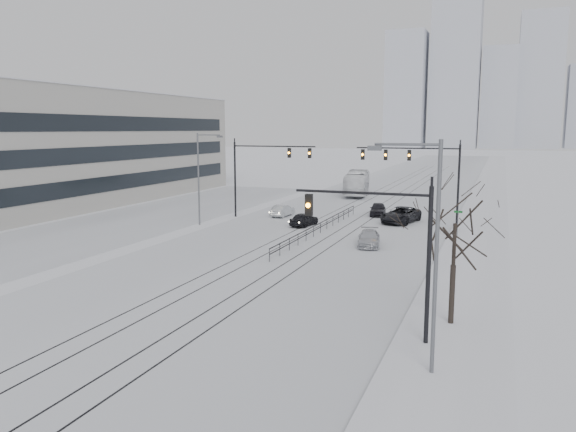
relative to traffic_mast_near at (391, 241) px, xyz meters
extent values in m
plane|color=white|center=(-10.79, -6.00, -4.56)|extent=(500.00, 500.00, 0.00)
cube|color=silver|center=(-10.79, 54.00, -4.55)|extent=(22.00, 260.00, 0.02)
cube|color=silver|center=(2.71, 54.00, -4.48)|extent=(5.00, 260.00, 0.16)
cube|color=gray|center=(0.26, 54.00, -4.50)|extent=(0.10, 260.00, 0.12)
cube|color=silver|center=(-30.79, 29.00, -4.55)|extent=(14.00, 60.00, 0.03)
cube|color=black|center=(-13.39, 34.00, -4.54)|extent=(0.10, 180.00, 0.01)
cube|color=black|center=(-11.99, 34.00, -4.54)|extent=(0.10, 180.00, 0.01)
cube|color=black|center=(-9.59, 34.00, -4.54)|extent=(0.10, 180.00, 0.01)
cube|color=black|center=(-8.19, 34.00, -4.54)|extent=(0.10, 180.00, 0.01)
cube|color=#AEAAA4|center=(-48.79, 29.00, 2.44)|extent=(20.00, 62.00, 14.00)
cube|color=black|center=(-38.77, 29.00, 2.44)|extent=(0.08, 58.00, 12.00)
cube|color=white|center=(-48.79, 29.00, 9.49)|extent=(20.20, 62.20, 0.12)
cube|color=#A8ACB8|center=(-40.79, 254.00, 22.94)|extent=(18.00, 18.00, 55.00)
cube|color=#A8ACB8|center=(-18.79, 262.00, 31.44)|extent=(22.00, 22.00, 72.00)
cube|color=#A8ACB8|center=(1.21, 270.00, 19.44)|extent=(16.00, 16.00, 48.00)
cube|color=#A8ACB8|center=(19.21, 278.00, 27.44)|extent=(20.00, 20.00, 64.00)
cylinder|color=black|center=(1.61, 0.00, -1.06)|extent=(0.20, 0.20, 7.00)
cylinder|color=black|center=(-1.39, 0.00, 2.04)|extent=(6.00, 0.12, 0.12)
cube|color=black|center=(-3.79, 0.00, 1.39)|extent=(0.32, 0.24, 1.00)
sphere|color=orange|center=(-3.79, -0.14, 1.39)|extent=(0.22, 0.22, 0.22)
cylinder|color=black|center=(0.71, 29.00, -0.56)|extent=(0.20, 0.20, 8.00)
cylinder|color=black|center=(-4.04, 29.00, 3.04)|extent=(9.50, 0.12, 0.12)
cube|color=black|center=(-8.19, 29.00, 2.39)|extent=(0.32, 0.24, 1.00)
sphere|color=orange|center=(-8.19, 28.86, 2.39)|extent=(0.22, 0.22, 0.22)
cube|color=black|center=(-5.99, 29.00, 2.39)|extent=(0.32, 0.24, 1.00)
sphere|color=orange|center=(-5.99, 28.86, 2.39)|extent=(0.22, 0.22, 0.22)
cube|color=black|center=(-3.79, 29.00, 2.39)|extent=(0.32, 0.24, 1.00)
sphere|color=orange|center=(-3.79, 28.86, 2.39)|extent=(0.22, 0.22, 0.22)
cylinder|color=black|center=(-22.29, 30.00, -0.56)|extent=(0.20, 0.20, 8.00)
cylinder|color=black|center=(-17.79, 30.00, 3.04)|extent=(9.00, 0.12, 0.12)
cube|color=black|center=(-13.89, 30.00, 2.39)|extent=(0.32, 0.24, 1.00)
sphere|color=orange|center=(-13.89, 29.86, 2.39)|extent=(0.22, 0.22, 0.22)
cube|color=black|center=(-16.09, 30.00, 2.39)|extent=(0.32, 0.24, 1.00)
sphere|color=orange|center=(-16.09, 29.86, 2.39)|extent=(0.22, 0.22, 0.22)
cylinder|color=#595B60|center=(2.21, -3.00, -0.06)|extent=(0.16, 0.16, 9.00)
cylinder|color=#595B60|center=(1.01, -3.00, 4.24)|extent=(2.40, 0.10, 0.10)
cube|color=#595B60|center=(-0.19, -3.00, 4.09)|extent=(0.50, 0.25, 0.18)
cylinder|color=#595B60|center=(-23.29, 24.00, -0.06)|extent=(0.16, 0.16, 9.00)
cylinder|color=#595B60|center=(-22.09, 24.00, 4.24)|extent=(2.40, 0.10, 0.10)
cube|color=#595B60|center=(-20.89, 24.00, 4.09)|extent=(0.50, 0.25, 0.18)
cylinder|color=black|center=(2.41, 3.00, -3.06)|extent=(0.26, 0.26, 3.00)
cylinder|color=black|center=(2.41, 3.00, -0.81)|extent=(0.18, 0.18, 2.50)
cube|color=black|center=(-10.79, 24.00, -3.61)|extent=(0.06, 24.00, 0.06)
cube|color=black|center=(-10.79, 24.00, -4.01)|extent=(0.06, 24.00, 0.06)
cylinder|color=#595B60|center=(1.01, 26.00, -3.36)|extent=(0.06, 0.06, 2.40)
cube|color=#0C4C19|center=(1.01, 26.00, -2.26)|extent=(0.70, 0.04, 0.18)
imported|color=black|center=(-13.42, 27.02, -3.90)|extent=(2.09, 4.07, 1.33)
imported|color=#B2B6BA|center=(-17.58, 31.92, -3.94)|extent=(1.57, 3.88, 1.25)
imported|color=black|center=(-4.93, 32.29, -3.77)|extent=(3.74, 6.11, 1.58)
imported|color=#B7B9BF|center=(-5.41, 19.99, -3.95)|extent=(2.53, 4.50, 1.23)
imported|color=black|center=(-8.10, 36.25, -3.87)|extent=(2.27, 4.29, 1.39)
imported|color=white|center=(-14.96, 54.47, -2.86)|extent=(4.90, 12.56, 3.41)
camera|label=1|loc=(4.29, -23.88, 4.79)|focal=35.00mm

